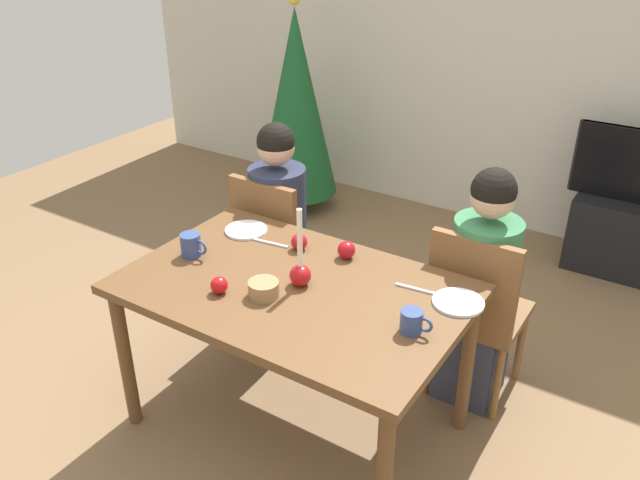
# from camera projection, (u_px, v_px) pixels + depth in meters

# --- Properties ---
(ground_plane) EXTENTS (7.68, 7.68, 0.00)m
(ground_plane) POSITION_uv_depth(u_px,v_px,m) (297.00, 423.00, 3.00)
(ground_plane) COLOR brown
(back_wall) EXTENTS (6.40, 0.10, 2.60)m
(back_wall) POSITION_uv_depth(u_px,v_px,m) (514.00, 42.00, 4.32)
(back_wall) COLOR beige
(back_wall) RESTS_ON ground
(dining_table) EXTENTS (1.40, 0.90, 0.75)m
(dining_table) POSITION_uv_depth(u_px,v_px,m) (294.00, 302.00, 2.69)
(dining_table) COLOR brown
(dining_table) RESTS_ON ground
(chair_left) EXTENTS (0.40, 0.40, 0.90)m
(chair_left) POSITION_uv_depth(u_px,v_px,m) (275.00, 243.00, 3.47)
(chair_left) COLOR brown
(chair_left) RESTS_ON ground
(chair_right) EXTENTS (0.40, 0.40, 0.90)m
(chair_right) POSITION_uv_depth(u_px,v_px,m) (476.00, 307.00, 2.93)
(chair_right) COLOR brown
(chair_right) RESTS_ON ground
(person_left_child) EXTENTS (0.30, 0.30, 1.17)m
(person_left_child) POSITION_uv_depth(u_px,v_px,m) (279.00, 231.00, 3.47)
(person_left_child) COLOR #33384C
(person_left_child) RESTS_ON ground
(person_right_child) EXTENTS (0.30, 0.30, 1.17)m
(person_right_child) POSITION_uv_depth(u_px,v_px,m) (480.00, 293.00, 2.93)
(person_right_child) COLOR #33384C
(person_right_child) RESTS_ON ground
(tv_stand) EXTENTS (0.64, 0.40, 0.48)m
(tv_stand) POSITION_uv_depth(u_px,v_px,m) (624.00, 236.00, 4.14)
(tv_stand) COLOR black
(tv_stand) RESTS_ON ground
(christmas_tree) EXTENTS (0.60, 0.60, 1.58)m
(christmas_tree) POSITION_uv_depth(u_px,v_px,m) (296.00, 104.00, 4.72)
(christmas_tree) COLOR brown
(christmas_tree) RESTS_ON ground
(candle_centerpiece) EXTENTS (0.09, 0.09, 0.34)m
(candle_centerpiece) POSITION_uv_depth(u_px,v_px,m) (300.00, 270.00, 2.62)
(candle_centerpiece) COLOR red
(candle_centerpiece) RESTS_ON dining_table
(plate_left) EXTENTS (0.20, 0.20, 0.01)m
(plate_left) POSITION_uv_depth(u_px,v_px,m) (246.00, 230.00, 3.07)
(plate_left) COLOR white
(plate_left) RESTS_ON dining_table
(plate_right) EXTENTS (0.20, 0.20, 0.01)m
(plate_right) POSITION_uv_depth(u_px,v_px,m) (458.00, 302.00, 2.52)
(plate_right) COLOR silver
(plate_right) RESTS_ON dining_table
(mug_left) EXTENTS (0.14, 0.09, 0.10)m
(mug_left) POSITION_uv_depth(u_px,v_px,m) (191.00, 245.00, 2.84)
(mug_left) COLOR #33477F
(mug_left) RESTS_ON dining_table
(mug_right) EXTENTS (0.13, 0.08, 0.09)m
(mug_right) POSITION_uv_depth(u_px,v_px,m) (412.00, 321.00, 2.34)
(mug_right) COLOR #33477F
(mug_right) RESTS_ON dining_table
(fork_left) EXTENTS (0.18, 0.04, 0.01)m
(fork_left) POSITION_uv_depth(u_px,v_px,m) (271.00, 243.00, 2.96)
(fork_left) COLOR silver
(fork_left) RESTS_ON dining_table
(fork_right) EXTENTS (0.18, 0.03, 0.01)m
(fork_right) POSITION_uv_depth(u_px,v_px,m) (417.00, 289.00, 2.61)
(fork_right) COLOR silver
(fork_right) RESTS_ON dining_table
(bowl_walnuts) EXTENTS (0.12, 0.12, 0.06)m
(bowl_walnuts) POSITION_uv_depth(u_px,v_px,m) (264.00, 289.00, 2.56)
(bowl_walnuts) COLOR #99754C
(bowl_walnuts) RESTS_ON dining_table
(apple_near_candle) EXTENTS (0.07, 0.07, 0.07)m
(apple_near_candle) POSITION_uv_depth(u_px,v_px,m) (219.00, 285.00, 2.58)
(apple_near_candle) COLOR red
(apple_near_candle) RESTS_ON dining_table
(apple_by_left_plate) EXTENTS (0.08, 0.08, 0.08)m
(apple_by_left_plate) POSITION_uv_depth(u_px,v_px,m) (346.00, 250.00, 2.83)
(apple_by_left_plate) COLOR #B2111B
(apple_by_left_plate) RESTS_ON dining_table
(apple_by_right_mug) EXTENTS (0.07, 0.07, 0.07)m
(apple_by_right_mug) POSITION_uv_depth(u_px,v_px,m) (299.00, 242.00, 2.90)
(apple_by_right_mug) COLOR #B21320
(apple_by_right_mug) RESTS_ON dining_table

